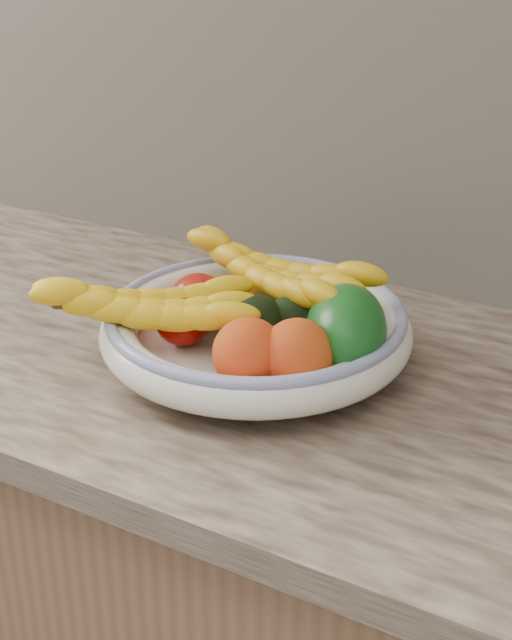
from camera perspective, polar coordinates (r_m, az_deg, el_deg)
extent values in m
cube|color=brown|center=(1.43, 0.42, -19.16)|extent=(2.40, 0.62, 0.86)
cube|color=tan|center=(1.16, 0.49, -3.19)|extent=(2.44, 0.66, 0.04)
cube|color=beige|center=(1.33, 7.16, 12.85)|extent=(2.40, 0.02, 0.50)
cylinder|color=white|center=(1.13, 0.00, -2.37)|extent=(0.13, 0.13, 0.02)
cylinder|color=white|center=(1.12, 0.00, -1.75)|extent=(0.32, 0.32, 0.01)
torus|color=white|center=(1.11, 0.00, -0.56)|extent=(0.39, 0.39, 0.05)
torus|color=#3948A3|center=(1.10, 0.00, 0.47)|extent=(0.37, 0.37, 0.02)
ellipsoid|color=#E34F04|center=(1.21, 0.64, 1.98)|extent=(0.06, 0.06, 0.04)
ellipsoid|color=orange|center=(1.19, 3.58, 1.61)|extent=(0.05, 0.05, 0.04)
ellipsoid|color=#A5140B|center=(1.16, -3.72, 1.29)|extent=(0.09, 0.09, 0.07)
ellipsoid|color=#A60500|center=(1.11, -4.72, -0.03)|extent=(0.07, 0.07, 0.06)
ellipsoid|color=black|center=(1.08, -0.11, -0.43)|extent=(0.10, 0.12, 0.07)
ellipsoid|color=black|center=(1.10, 3.06, 0.06)|extent=(0.12, 0.12, 0.07)
ellipsoid|color=#0E4C15|center=(1.05, 5.77, -0.60)|extent=(0.18, 0.19, 0.13)
ellipsoid|color=orange|center=(1.02, -0.48, -2.15)|extent=(0.11, 0.11, 0.08)
ellipsoid|color=orange|center=(1.01, 2.66, -2.24)|extent=(0.10, 0.10, 0.08)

